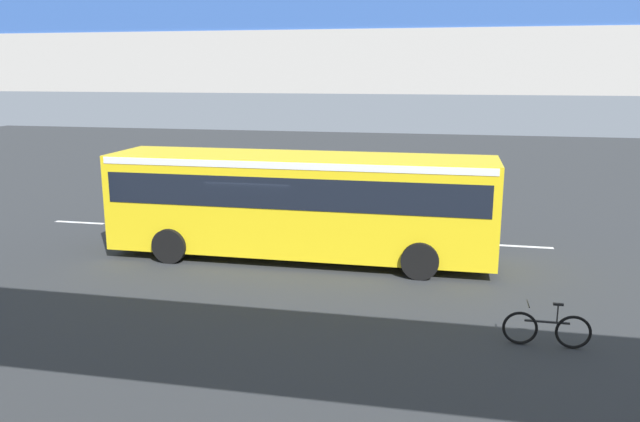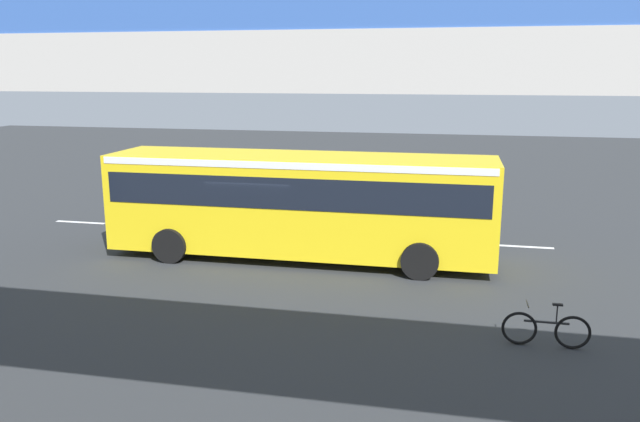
% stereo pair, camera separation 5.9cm
% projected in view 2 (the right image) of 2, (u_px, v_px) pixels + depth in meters
% --- Properties ---
extents(ground, '(80.00, 80.00, 0.00)m').
position_uv_depth(ground, '(261.00, 256.00, 19.34)').
color(ground, '#2D3033').
extents(city_bus, '(11.54, 2.85, 3.15)m').
position_uv_depth(city_bus, '(300.00, 197.00, 18.78)').
color(city_bus, yellow).
rests_on(city_bus, ground).
extents(bicycle_black, '(1.77, 0.44, 0.96)m').
position_uv_depth(bicycle_black, '(546.00, 330.00, 12.92)').
color(bicycle_black, black).
rests_on(bicycle_black, ground).
extents(pedestrian, '(0.38, 0.38, 1.79)m').
position_uv_depth(pedestrian, '(301.00, 201.00, 23.25)').
color(pedestrian, '#2D2D38').
rests_on(pedestrian, ground).
extents(lane_dash_leftmost, '(2.00, 0.20, 0.01)m').
position_uv_depth(lane_dash_leftmost, '(522.00, 246.00, 20.40)').
color(lane_dash_leftmost, silver).
rests_on(lane_dash_leftmost, ground).
extents(lane_dash_left, '(2.00, 0.20, 0.01)m').
position_uv_depth(lane_dash_left, '(399.00, 240.00, 21.22)').
color(lane_dash_left, silver).
rests_on(lane_dash_left, ground).
extents(lane_dash_centre, '(2.00, 0.20, 0.01)m').
position_uv_depth(lane_dash_centre, '(285.00, 233.00, 22.03)').
color(lane_dash_centre, silver).
rests_on(lane_dash_centre, ground).
extents(lane_dash_right, '(2.00, 0.20, 0.01)m').
position_uv_depth(lane_dash_right, '(179.00, 228.00, 22.85)').
color(lane_dash_right, silver).
rests_on(lane_dash_right, ground).
extents(lane_dash_rightmost, '(2.00, 0.20, 0.01)m').
position_uv_depth(lane_dash_rightmost, '(81.00, 222.00, 23.67)').
color(lane_dash_rightmost, silver).
rests_on(lane_dash_rightmost, ground).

